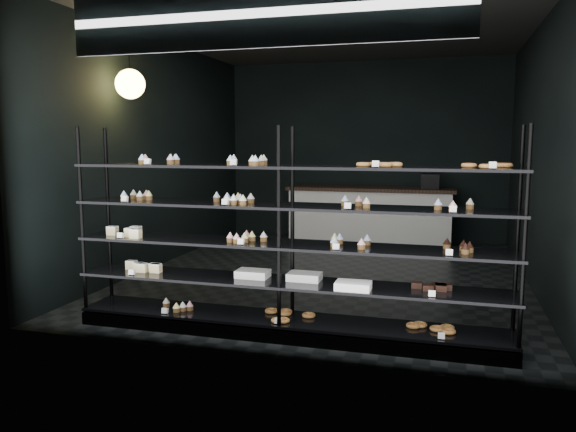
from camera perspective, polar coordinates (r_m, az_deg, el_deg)
The scene contains 5 objects.
room at distance 7.39m, azimuth 4.42°, elevation 6.22°, with size 5.01×6.01×3.20m.
display_shelf at distance 5.12m, azimuth -0.44°, elevation -5.33°, with size 4.00×0.50×1.91m.
signage at distance 4.66m, azimuth -3.04°, elevation 19.68°, with size 3.30×0.05×0.50m.
pendant_lamp at distance 7.10m, azimuth -15.74°, elevation 12.79°, with size 0.35×0.35×0.90m.
service_counter at distance 9.90m, azimuth 8.37°, elevation 0.14°, with size 2.88×0.65×1.23m.
Camera 1 is at (1.46, -7.24, 1.78)m, focal length 35.00 mm.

